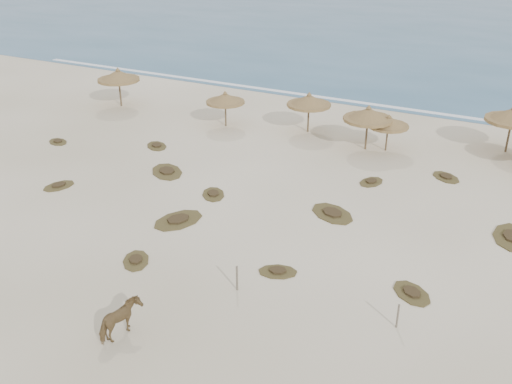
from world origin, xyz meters
TOP-DOWN VIEW (x-y plane):
  - ground at (0.00, 0.00)m, footprint 160.00×160.00m
  - ocean at (0.00, 75.00)m, footprint 200.00×100.00m
  - foam_line at (0.00, 26.00)m, footprint 70.00×0.60m
  - palapa_0 at (-17.78, 16.25)m, footprint 3.97×3.97m
  - palapa_1 at (-7.72, 15.90)m, footprint 3.45×3.45m
  - palapa_2 at (-1.87, 17.52)m, footprint 3.82×3.82m
  - palapa_3 at (2.83, 16.16)m, footprint 4.27×4.27m
  - palapa_4 at (4.11, 16.52)m, footprint 2.69×2.69m
  - horse at (0.65, -6.12)m, footprint 0.99×1.80m
  - fence_post_near at (3.00, -1.64)m, footprint 0.10×0.10m
  - fence_post_far at (9.48, -0.97)m, footprint 0.08×0.08m
  - scrub_0 at (-10.95, 2.41)m, footprint 1.69×2.12m
  - scrub_1 at (-6.63, 6.92)m, footprint 3.18×3.05m
  - scrub_2 at (-2.52, 5.54)m, footprint 2.09×2.24m
  - scrub_3 at (4.14, 6.45)m, footprint 3.18×2.88m
  - scrub_4 at (9.49, 1.39)m, footprint 2.27×2.20m
  - scrub_6 at (-9.75, 10.12)m, footprint 2.26×2.15m
  - scrub_7 at (4.78, 11.17)m, footprint 1.59×1.97m
  - scrub_8 at (-16.22, 7.65)m, footprint 1.93×1.61m
  - scrub_9 at (-2.55, 2.17)m, footprint 2.61×3.19m
  - scrub_10 at (8.51, 13.85)m, footprint 2.25×2.19m
  - scrub_11 at (-2.09, -1.84)m, footprint 1.97×2.13m
  - scrub_12 at (3.94, 0.29)m, footprint 2.01×1.68m

SIDE VIEW (x-z plane):
  - ground at x=0.00m, z-range 0.00..0.00m
  - ocean at x=0.00m, z-range 0.00..0.01m
  - foam_line at x=0.00m, z-range 0.00..0.01m
  - scrub_1 at x=-6.63m, z-range -0.03..0.13m
  - scrub_0 at x=-10.95m, z-range -0.03..0.13m
  - scrub_3 at x=4.14m, z-range -0.03..0.13m
  - scrub_4 at x=9.49m, z-range -0.03..0.13m
  - scrub_6 at x=-9.75m, z-range -0.03..0.13m
  - scrub_7 at x=4.78m, z-range -0.03..0.13m
  - scrub_8 at x=-16.22m, z-range -0.03..0.13m
  - scrub_9 at x=-2.55m, z-range -0.03..0.13m
  - scrub_12 at x=3.94m, z-range -0.03..0.13m
  - scrub_2 at x=-2.52m, z-range -0.03..0.13m
  - scrub_10 at x=8.51m, z-range -0.03..0.13m
  - scrub_11 at x=-2.09m, z-range -0.03..0.13m
  - fence_post_far at x=9.48m, z-range 0.00..1.04m
  - fence_post_near at x=3.00m, z-range 0.00..1.15m
  - horse at x=0.65m, z-range 0.00..1.45m
  - palapa_4 at x=4.11m, z-range 0.69..3.19m
  - palapa_1 at x=-7.72m, z-range 0.73..3.38m
  - palapa_2 at x=-1.87m, z-range 0.81..3.73m
  - palapa_3 at x=2.83m, z-range 0.84..3.87m
  - palapa_0 at x=-17.78m, z-range 0.87..4.02m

